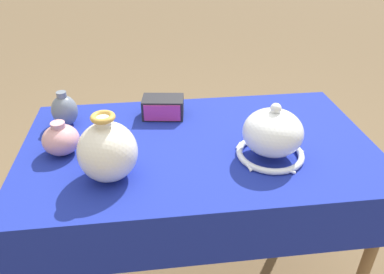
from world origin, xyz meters
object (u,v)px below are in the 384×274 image
vase_dome_bell (272,136)px  jar_round_slate (65,110)px  mosaic_tile_box (163,107)px  jar_round_rose (61,139)px  vase_tall_bulbous (108,151)px

vase_dome_bell → jar_round_slate: bearing=156.8°
mosaic_tile_box → jar_round_rose: jar_round_rose is taller
jar_round_rose → jar_round_slate: bearing=95.4°
jar_round_slate → jar_round_rose: size_ratio=1.11×
vase_tall_bulbous → jar_round_slate: size_ratio=1.60×
vase_tall_bulbous → jar_round_rose: (-0.18, 0.16, -0.05)m
vase_tall_bulbous → mosaic_tile_box: bearing=63.9°
vase_tall_bulbous → mosaic_tile_box: size_ratio=1.27×
vase_tall_bulbous → mosaic_tile_box: 0.45m
vase_tall_bulbous → jar_round_slate: bearing=117.9°
mosaic_tile_box → jar_round_slate: jar_round_slate is taller
mosaic_tile_box → jar_round_rose: (-0.37, -0.23, 0.01)m
vase_tall_bulbous → vase_dome_bell: bearing=5.5°
vase_tall_bulbous → mosaic_tile_box: vase_tall_bulbous is taller
vase_dome_bell → mosaic_tile_box: 0.50m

